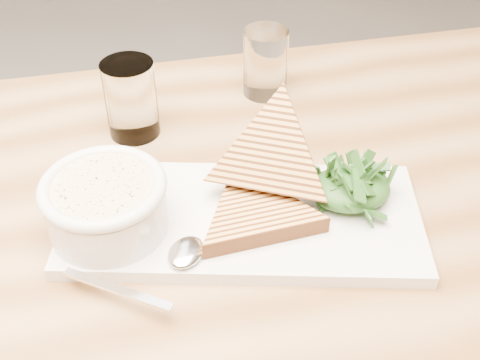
{
  "coord_description": "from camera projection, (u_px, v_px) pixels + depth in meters",
  "views": [
    {
      "loc": [
        0.07,
        -0.52,
        1.21
      ],
      "look_at": [
        0.14,
        -0.01,
        0.77
      ],
      "focal_mm": 45.0,
      "sensor_mm": 36.0,
      "label": 1
    }
  ],
  "objects": [
    {
      "name": "glass_far",
      "position": [
        265.0,
        63.0,
        0.88
      ],
      "size": [
        0.07,
        0.07,
        0.1
      ],
      "primitive_type": "cylinder",
      "color": "white",
      "rests_on": "table_top"
    },
    {
      "name": "spoon_handle",
      "position": [
        117.0,
        289.0,
        0.59
      ],
      "size": [
        0.11,
        0.07,
        0.0
      ],
      "primitive_type": "cube",
      "rotation": [
        0.0,
        0.0,
        -0.53
      ],
      "color": "silver",
      "rests_on": "platter"
    },
    {
      "name": "table_leg_br",
      "position": [
        456.0,
        218.0,
        1.25
      ],
      "size": [
        0.06,
        0.06,
        0.68
      ],
      "primitive_type": "cylinder",
      "color": "#9F7448",
      "rests_on": "ground"
    },
    {
      "name": "glass_near",
      "position": [
        131.0,
        99.0,
        0.8
      ],
      "size": [
        0.07,
        0.07,
        0.11
      ],
      "primitive_type": "cylinder",
      "color": "white",
      "rests_on": "table_top"
    },
    {
      "name": "platter",
      "position": [
        242.0,
        219.0,
        0.69
      ],
      "size": [
        0.43,
        0.24,
        0.02
      ],
      "primitive_type": "cube",
      "rotation": [
        0.0,
        0.0,
        -0.16
      ],
      "color": "white",
      "rests_on": "table_top"
    },
    {
      "name": "salad_base",
      "position": [
        350.0,
        189.0,
        0.69
      ],
      "size": [
        0.09,
        0.07,
        0.04
      ],
      "primitive_type": "ellipsoid",
      "color": "#163D12",
      "rests_on": "platter"
    },
    {
      "name": "arugula_pile",
      "position": [
        351.0,
        183.0,
        0.68
      ],
      "size": [
        0.11,
        0.1,
        0.05
      ],
      "primitive_type": null,
      "color": "#316023",
      "rests_on": "platter"
    },
    {
      "name": "soup_bowl",
      "position": [
        107.0,
        209.0,
        0.65
      ],
      "size": [
        0.13,
        0.13,
        0.05
      ],
      "primitive_type": "cylinder",
      "color": "white",
      "rests_on": "platter"
    },
    {
      "name": "sandwich_lean",
      "position": [
        272.0,
        156.0,
        0.67
      ],
      "size": [
        0.22,
        0.23,
        0.18
      ],
      "primitive_type": null,
      "rotation": [
        0.83,
        0.0,
        -0.4
      ],
      "color": "#D6984B",
      "rests_on": "sandwich_flat"
    },
    {
      "name": "sandwich_flat",
      "position": [
        256.0,
        213.0,
        0.66
      ],
      "size": [
        0.19,
        0.19,
        0.02
      ],
      "primitive_type": null,
      "rotation": [
        0.0,
        0.0,
        0.16
      ],
      "color": "#D6984B",
      "rests_on": "platter"
    },
    {
      "name": "table_top",
      "position": [
        213.0,
        236.0,
        0.7
      ],
      "size": [
        1.22,
        0.87,
        0.04
      ],
      "primitive_type": "cube",
      "rotation": [
        0.0,
        0.0,
        0.09
      ],
      "color": "#9F7448",
      "rests_on": "ground"
    },
    {
      "name": "spoon_bowl",
      "position": [
        186.0,
        252.0,
        0.63
      ],
      "size": [
        0.06,
        0.06,
        0.01
      ],
      "primitive_type": "ellipsoid",
      "rotation": [
        0.0,
        0.0,
        -0.53
      ],
      "color": "silver",
      "rests_on": "platter"
    },
    {
      "name": "bowl_rim",
      "position": [
        102.0,
        187.0,
        0.63
      ],
      "size": [
        0.14,
        0.14,
        0.01
      ],
      "primitive_type": "torus",
      "color": "white",
      "rests_on": "soup_bowl"
    },
    {
      "name": "soup",
      "position": [
        103.0,
        188.0,
        0.63
      ],
      "size": [
        0.11,
        0.11,
        0.01
      ],
      "primitive_type": "cylinder",
      "color": "beige",
      "rests_on": "soup_bowl"
    }
  ]
}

